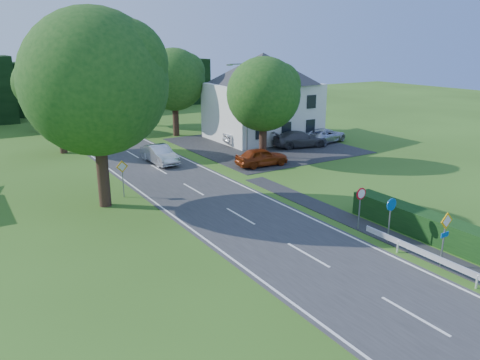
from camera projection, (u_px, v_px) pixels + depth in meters
road at (223, 206)px, 28.50m from camera, size 7.00×80.00×0.04m
parking_pad at (263, 145)px, 45.16m from camera, size 14.00×16.00×0.04m
line_edge_left at (174, 216)px, 26.83m from camera, size 0.12×80.00×0.01m
line_edge_right at (266, 197)px, 30.14m from camera, size 0.12×80.00×0.01m
line_centre at (223, 206)px, 28.49m from camera, size 0.12×80.00×0.01m
tree_main at (98, 111)px, 27.03m from camera, size 9.40×9.40×11.64m
tree_left_far at (59, 105)px, 40.97m from camera, size 7.00×7.00×8.58m
tree_right_far at (175, 93)px, 48.63m from camera, size 7.40×7.40×9.09m
tree_left_back at (40, 95)px, 51.04m from camera, size 6.60×6.60×8.07m
tree_right_back at (139, 94)px, 54.84m from camera, size 6.20×6.20×7.56m
tree_right_mid at (263, 110)px, 38.10m from camera, size 7.00×7.00×8.58m
treeline_right at (113, 85)px, 68.93m from camera, size 30.00×5.00×7.00m
house_white at (263, 95)px, 47.36m from camera, size 10.60×8.40×8.60m
streetlight at (246, 106)px, 39.45m from camera, size 2.03×0.18×8.00m
sign_priority_right at (445, 229)px, 20.42m from camera, size 0.78×0.09×2.59m
sign_roundabout at (391, 212)px, 22.89m from camera, size 0.64×0.08×2.37m
sign_speed_limit at (361, 199)px, 24.48m from camera, size 0.64×0.11×2.37m
sign_priority_left at (122, 172)px, 29.77m from camera, size 0.78×0.09×2.44m
moving_car at (160, 154)px, 38.30m from camera, size 1.75×4.57×1.49m
motorcycle at (167, 154)px, 39.46m from camera, size 1.37×2.11×1.05m
parked_car_red at (262, 157)px, 37.53m from camera, size 4.42×2.08×1.46m
parked_car_silver_a at (248, 136)px, 45.40m from camera, size 4.88×2.42×1.54m
parked_car_grey at (300, 139)px, 44.26m from camera, size 5.55×3.32×1.51m
parked_car_silver_b at (325, 135)px, 46.30m from camera, size 5.34×3.24×1.39m
parasol at (237, 135)px, 45.34m from camera, size 2.38×2.41×1.81m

